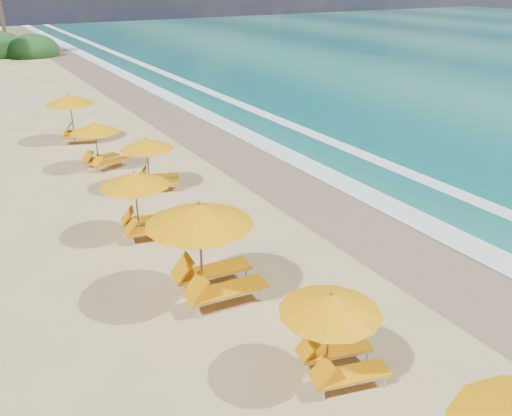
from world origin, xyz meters
name	(u,v)px	position (x,y,z in m)	size (l,w,h in m)	color
ground	(256,244)	(0.00, 0.00, 0.00)	(160.00, 160.00, 0.00)	tan
wet_sand	(358,216)	(4.00, 0.00, 0.01)	(4.00, 160.00, 0.01)	#8B7353
surf_foam	(417,200)	(6.70, 0.00, 0.03)	(4.00, 160.00, 0.01)	white
station_2	(336,330)	(-1.54, -5.77, 1.14)	(2.52, 2.44, 2.04)	olive
station_3	(209,244)	(-2.42, -1.86, 1.49)	(3.02, 2.83, 2.66)	olive
station_4	(142,199)	(-2.68, 2.33, 1.20)	(2.57, 2.45, 2.13)	olive
station_5	(152,160)	(-1.04, 5.96, 1.12)	(2.55, 2.50, 2.00)	olive
station_6	(100,142)	(-2.11, 9.23, 1.13)	(2.52, 2.45, 2.01)	olive
station_7	(75,115)	(-2.04, 13.69, 1.30)	(2.99, 2.94, 2.33)	olive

